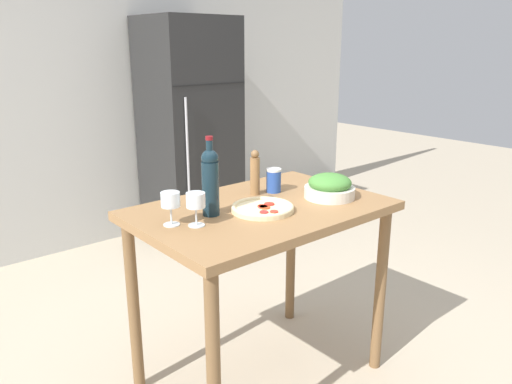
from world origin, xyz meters
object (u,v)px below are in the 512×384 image
at_px(homemade_pizza, 263,208).
at_px(salt_canister, 274,180).
at_px(wine_glass_far, 170,201).
at_px(pepper_mill, 255,173).
at_px(wine_bottle, 210,180).
at_px(salad_bowl, 330,187).
at_px(refrigerator, 190,131).
at_px(wine_glass_near, 196,202).

relative_size(homemade_pizza, salt_canister, 2.33).
height_order(wine_glass_far, homemade_pizza, wine_glass_far).
bearing_deg(pepper_mill, wine_bottle, -161.98).
height_order(pepper_mill, salad_bowl, pepper_mill).
relative_size(refrigerator, salt_canister, 15.35).
height_order(wine_bottle, pepper_mill, wine_bottle).
xyz_separation_m(homemade_pizza, salt_canister, (0.24, 0.19, 0.05)).
distance_m(wine_glass_far, pepper_mill, 0.56).
xyz_separation_m(refrigerator, pepper_mill, (-0.77, -1.79, 0.10)).
xyz_separation_m(wine_glass_near, homemade_pizza, (0.34, -0.03, -0.09)).
relative_size(wine_glass_near, homemade_pizza, 0.50).
bearing_deg(wine_bottle, pepper_mill, 18.02).
distance_m(wine_glass_near, homemade_pizza, 0.35).
height_order(wine_glass_near, homemade_pizza, wine_glass_near).
bearing_deg(salad_bowl, homemade_pizza, 171.66).
relative_size(wine_glass_near, wine_glass_far, 1.00).
relative_size(refrigerator, homemade_pizza, 6.59).
relative_size(pepper_mill, homemade_pizza, 0.80).
bearing_deg(homemade_pizza, wine_glass_far, 165.32).
bearing_deg(wine_glass_far, salt_canister, 7.50).
bearing_deg(refrigerator, wine_glass_far, -124.82).
distance_m(pepper_mill, salad_bowl, 0.37).
distance_m(wine_glass_near, salt_canister, 0.60).
bearing_deg(pepper_mill, refrigerator, 66.66).
height_order(pepper_mill, salt_canister, pepper_mill).
distance_m(wine_glass_far, homemade_pizza, 0.43).
relative_size(wine_bottle, salt_canister, 2.88).
bearing_deg(wine_bottle, wine_glass_near, -149.89).
bearing_deg(salad_bowl, wine_glass_near, 172.90).
bearing_deg(salt_canister, wine_bottle, -169.06).
xyz_separation_m(wine_bottle, salad_bowl, (0.60, -0.16, -0.10)).
relative_size(refrigerator, salad_bowl, 7.55).
xyz_separation_m(wine_glass_far, pepper_mill, (0.55, 0.11, 0.01)).
height_order(refrigerator, wine_glass_far, refrigerator).
bearing_deg(salt_canister, wine_glass_far, -172.50).
relative_size(wine_glass_far, pepper_mill, 0.63).
height_order(refrigerator, wine_bottle, refrigerator).
xyz_separation_m(salad_bowl, salt_canister, (-0.14, 0.25, 0.01)).
height_order(wine_bottle, salad_bowl, wine_bottle).
relative_size(salad_bowl, salt_canister, 2.03).
height_order(refrigerator, pepper_mill, refrigerator).
xyz_separation_m(refrigerator, wine_glass_far, (-1.32, -1.90, 0.09)).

